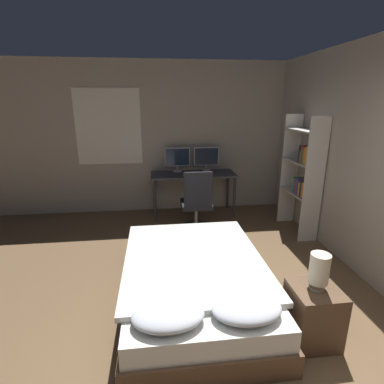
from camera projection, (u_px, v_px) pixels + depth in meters
name	position (u px, v px, depth m)	size (l,w,h in m)	color
wall_back	(183.00, 138.00, 5.51)	(12.00, 0.08, 2.70)	#9E9384
wall_side_right	(377.00, 164.00, 3.28)	(0.06, 12.00, 2.70)	#9E9384
bed	(195.00, 283.00, 3.05)	(1.40, 2.04, 0.54)	brown
nightstand	(313.00, 315.00, 2.56)	(0.39, 0.40, 0.51)	brown
bedside_lamp	(319.00, 269.00, 2.43)	(0.16, 0.16, 0.32)	gray
desk	(193.00, 179.00, 5.37)	(1.50, 0.60, 0.77)	#38383D
monitor_left	(177.00, 158.00, 5.43)	(0.46, 0.16, 0.44)	#B7B7BC
monitor_right	(206.00, 157.00, 5.49)	(0.46, 0.16, 0.44)	#B7B7BC
keyboard	(195.00, 176.00, 5.15)	(0.39, 0.13, 0.02)	#B7B7BC
computer_mouse	(211.00, 175.00, 5.18)	(0.07, 0.05, 0.04)	#B7B7BC
office_chair	(197.00, 207.00, 4.74)	(0.52, 0.52, 1.01)	black
bookshelf	(304.00, 172.00, 4.49)	(0.29, 0.81, 1.81)	beige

